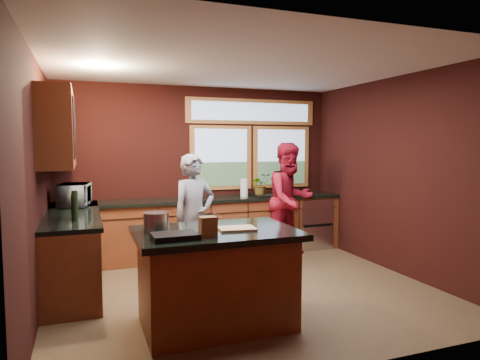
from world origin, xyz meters
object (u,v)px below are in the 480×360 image
cutting_board (237,229)px  stock_pot (156,222)px  island (216,277)px  person_grey (194,217)px  person_red (290,200)px

cutting_board → stock_pot: bearing=165.1°
cutting_board → island: bearing=166.0°
person_grey → person_red: bearing=2.5°
island → person_red: bearing=48.4°
island → person_red: person_red is taller
person_red → cutting_board: (-1.66, -2.15, 0.06)m
person_grey → cutting_board: size_ratio=4.70×
person_grey → cutting_board: (0.04, -1.56, 0.13)m
island → cutting_board: 0.52m
person_red → cutting_board: bearing=-140.4°
island → cutting_board: size_ratio=4.43×
cutting_board → person_grey: bearing=91.5°
stock_pot → person_grey: bearing=62.4°
person_grey → stock_pot: (-0.71, -1.36, 0.21)m
cutting_board → stock_pot: size_ratio=1.46×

